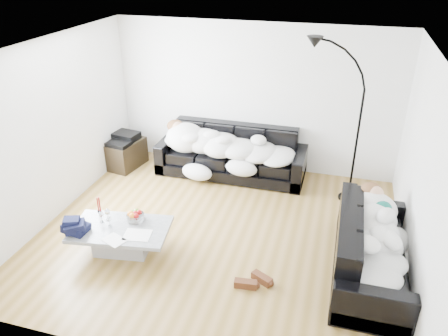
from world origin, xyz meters
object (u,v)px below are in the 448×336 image
(sleeper_back, at_px, (231,142))
(sleeper_right, at_px, (375,233))
(stereo, at_px, (124,138))
(wine_glass_c, at_px, (109,221))
(candle_left, at_px, (98,205))
(candle_right, at_px, (100,205))
(fruit_bowl, at_px, (135,216))
(wine_glass_a, at_px, (108,215))
(wine_glass_b, at_px, (101,217))
(coffee_table, at_px, (122,239))
(shoes, at_px, (253,281))
(sofa_right, at_px, (373,248))
(av_cabinet, at_px, (125,154))
(sofa_back, at_px, (231,152))
(floor_lamp, at_px, (358,135))

(sleeper_back, xyz_separation_m, sleeper_right, (2.36, -2.08, -0.01))
(sleeper_back, relative_size, stereo, 5.00)
(wine_glass_c, height_order, candle_left, candle_left)
(candle_right, bearing_deg, wine_glass_c, -41.25)
(fruit_bowl, distance_m, wine_glass_a, 0.37)
(wine_glass_a, xyz_separation_m, wine_glass_b, (-0.06, -0.06, -0.01))
(coffee_table, height_order, shoes, coffee_table)
(wine_glass_b, distance_m, stereo, 2.42)
(fruit_bowl, relative_size, candle_left, 1.10)
(stereo, bearing_deg, fruit_bowl, -50.58)
(candle_right, bearing_deg, shoes, -10.19)
(sofa_right, xyz_separation_m, sleeper_right, (0.00, 0.00, 0.22))
(sofa_right, distance_m, coffee_table, 3.23)
(wine_glass_c, relative_size, candle_left, 0.68)
(wine_glass_c, bearing_deg, wine_glass_a, 126.79)
(av_cabinet, relative_size, stereo, 1.65)
(sleeper_back, xyz_separation_m, fruit_bowl, (-0.71, -2.28, -0.19))
(sofa_back, distance_m, wine_glass_a, 2.66)
(candle_left, bearing_deg, sofa_right, 2.42)
(sleeper_back, height_order, wine_glass_a, sleeper_back)
(wine_glass_a, height_order, candle_right, candle_right)
(av_cabinet, bearing_deg, stereo, 0.00)
(fruit_bowl, bearing_deg, candle_left, 175.42)
(candle_right, bearing_deg, av_cabinet, 108.85)
(sofa_back, distance_m, candle_right, 2.63)
(wine_glass_b, bearing_deg, wine_glass_a, 41.78)
(wine_glass_a, bearing_deg, wine_glass_c, -53.21)
(floor_lamp, bearing_deg, coffee_table, -129.95)
(candle_left, bearing_deg, wine_glass_b, -50.63)
(candle_left, bearing_deg, coffee_table, -29.22)
(sleeper_back, bearing_deg, stereo, -174.95)
(sleeper_right, height_order, stereo, sleeper_right)
(wine_glass_b, bearing_deg, shoes, -6.00)
(wine_glass_b, relative_size, candle_left, 0.72)
(wine_glass_b, distance_m, candle_right, 0.23)
(av_cabinet, xyz_separation_m, floor_lamp, (4.03, -0.08, 0.87))
(sofa_back, height_order, floor_lamp, floor_lamp)
(candle_right, bearing_deg, candle_left, 150.65)
(av_cabinet, xyz_separation_m, stereo, (0.00, 0.00, 0.31))
(sofa_right, xyz_separation_m, wine_glass_a, (-3.43, -0.31, 0.05))
(stereo, bearing_deg, sleeper_back, 13.68)
(sleeper_back, relative_size, wine_glass_c, 14.64)
(candle_right, bearing_deg, stereo, 108.85)
(fruit_bowl, height_order, shoes, fruit_bowl)
(sleeper_right, relative_size, coffee_table, 1.36)
(sofa_right, bearing_deg, fruit_bowl, 93.76)
(coffee_table, relative_size, wine_glass_b, 8.06)
(candle_right, relative_size, av_cabinet, 0.35)
(sleeper_back, distance_m, coffee_table, 2.67)
(sofa_right, relative_size, candle_left, 9.14)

